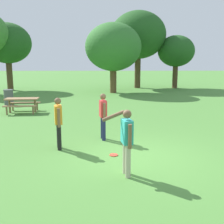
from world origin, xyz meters
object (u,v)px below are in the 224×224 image
tree_broad_center (7,44)px  tree_slender_mid (138,35)px  picnic_table_near (22,102)px  tree_back_left (176,51)px  person_bystander (58,120)px  frisbee (114,155)px  person_catcher (126,138)px  trash_can_beside_table (9,97)px  person_thrower (103,113)px  tree_far_right (113,47)px

tree_broad_center → tree_slender_mid: 12.06m
picnic_table_near → tree_back_left: (11.14, 12.51, 2.96)m
person_bystander → frisbee: (1.72, -0.64, -0.93)m
tree_back_left → person_catcher: bearing=-106.5°
picnic_table_near → trash_can_beside_table: size_ratio=1.87×
person_bystander → picnic_table_near: size_ratio=0.91×
person_catcher → tree_slender_mid: 21.45m
person_thrower → tree_back_left: 19.02m
trash_can_beside_table → tree_broad_center: size_ratio=0.16×
trash_can_beside_table → person_thrower: bearing=-51.7°
person_thrower → frisbee: bearing=-78.5°
person_catcher → person_bystander: 2.87m
person_thrower → person_bystander: 1.72m
person_thrower → tree_far_right: 14.12m
frisbee → tree_slender_mid: tree_slender_mid is taller
trash_can_beside_table → tree_slender_mid: bearing=48.4°
picnic_table_near → tree_broad_center: tree_broad_center is taller
tree_slender_mid → picnic_table_near: bearing=-120.4°
person_thrower → tree_slender_mid: (3.09, 17.82, 4.11)m
tree_slender_mid → person_bystander: bearing=-103.3°
trash_can_beside_table → tree_slender_mid: (9.08, 10.24, 4.57)m
person_thrower → trash_can_beside_table: person_thrower is taller
person_thrower → picnic_table_near: person_thrower is taller
picnic_table_near → trash_can_beside_table: bearing=122.6°
picnic_table_near → tree_broad_center: 12.25m
person_bystander → frisbee: bearing=-20.5°
frisbee → trash_can_beside_table: 11.22m
picnic_table_near → person_thrower: bearing=-49.1°
trash_can_beside_table → tree_slender_mid: 14.43m
person_bystander → tree_far_right: size_ratio=0.28×
tree_broad_center → tree_back_left: 15.64m
picnic_table_near → trash_can_beside_table: 2.97m
tree_slender_mid → person_catcher: bearing=-96.7°
trash_can_beside_table → tree_back_left: tree_back_left is taller
frisbee → tree_slender_mid: bearing=82.0°
frisbee → tree_broad_center: size_ratio=0.04×
tree_broad_center → tree_far_right: 9.65m
frisbee → trash_can_beside_table: trash_can_beside_table is taller
tree_far_right → tree_slender_mid: bearing=58.3°
person_catcher → trash_can_beside_table: (-6.61, 10.68, -0.48)m
frisbee → tree_back_left: size_ratio=0.05×
person_catcher → frisbee: (-0.27, 1.43, -0.95)m
tree_far_right → tree_back_left: bearing=31.6°
person_catcher → trash_can_beside_table: bearing=121.8°
frisbee → person_catcher: bearing=-79.1°
picnic_table_near → tree_back_left: bearing=48.3°
person_catcher → tree_back_left: 21.73m
person_thrower → tree_broad_center: size_ratio=0.27×
tree_slender_mid → tree_back_left: size_ratio=1.45×
picnic_table_near → trash_can_beside_table: (-1.60, 2.50, -0.08)m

